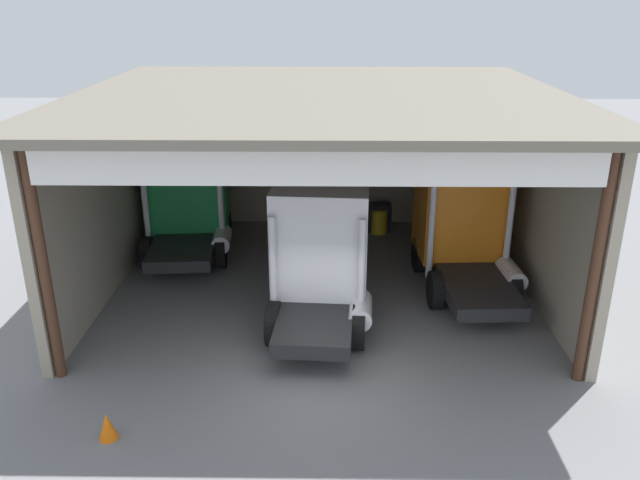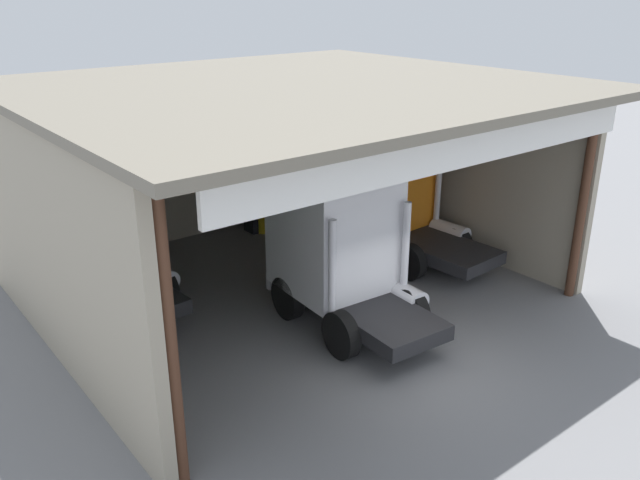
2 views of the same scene
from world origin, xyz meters
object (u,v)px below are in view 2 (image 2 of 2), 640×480
truck_orange_center_bay (394,200)px  truck_white_center_right_bay (340,247)px  tool_cart (259,216)px  truck_green_left_bay (91,234)px  oil_drum (263,219)px

truck_orange_center_bay → truck_white_center_right_bay: bearing=-153.5°
truck_white_center_right_bay → truck_orange_center_bay: size_ratio=0.94×
tool_cart → truck_orange_center_bay: bearing=-63.8°
truck_orange_center_bay → truck_green_left_bay: bearing=161.7°
truck_orange_center_bay → tool_cart: (-2.10, 4.27, -1.22)m
oil_drum → tool_cart: size_ratio=0.87×
truck_white_center_right_bay → oil_drum: truck_white_center_right_bay is taller
truck_white_center_right_bay → truck_orange_center_bay: 4.64m
oil_drum → truck_green_left_bay: bearing=-164.8°
oil_drum → tool_cart: 0.21m
truck_green_left_bay → oil_drum: (6.33, 1.72, -1.48)m
truck_green_left_bay → truck_orange_center_bay: 8.74m
truck_orange_center_bay → tool_cart: bearing=113.6°
truck_green_left_bay → truck_orange_center_bay: bearing=-20.1°
truck_green_left_bay → truck_white_center_right_bay: 6.34m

